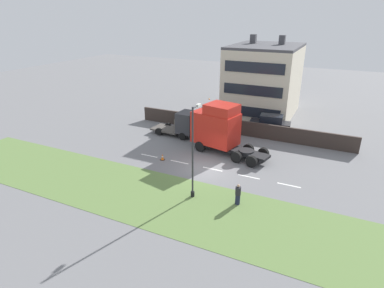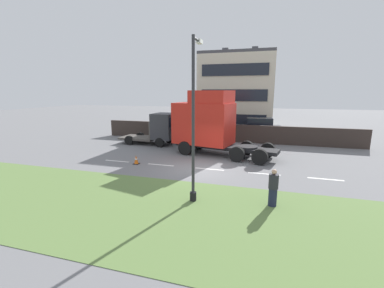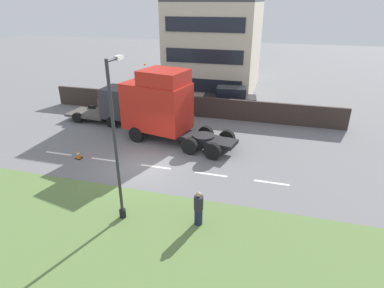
{
  "view_description": "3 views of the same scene",
  "coord_description": "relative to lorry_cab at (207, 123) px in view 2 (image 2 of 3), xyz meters",
  "views": [
    {
      "loc": [
        -22.9,
        -9.69,
        12.48
      ],
      "look_at": [
        -1.63,
        0.48,
        2.72
      ],
      "focal_mm": 30.0,
      "sensor_mm": 36.0,
      "label": 1
    },
    {
      "loc": [
        -14.63,
        -3.93,
        4.64
      ],
      "look_at": [
        0.36,
        0.51,
        1.41
      ],
      "focal_mm": 24.0,
      "sensor_mm": 36.0,
      "label": 2
    },
    {
      "loc": [
        -14.85,
        -7.0,
        8.62
      ],
      "look_at": [
        1.2,
        -2.49,
        1.11
      ],
      "focal_mm": 30.0,
      "sensor_mm": 36.0,
      "label": 3
    }
  ],
  "objects": [
    {
      "name": "lane_markings",
      "position": [
        -3.8,
        -1.05,
        -2.36
      ],
      "size": [
        0.16,
        14.6,
        0.0
      ],
      "color": "white",
      "rests_on": "ground"
    },
    {
      "name": "ground_plane",
      "position": [
        -3.8,
        -0.35,
        -2.37
      ],
      "size": [
        120.0,
        120.0,
        0.0
      ],
      "primitive_type": "plane",
      "color": "slate",
      "rests_on": "ground"
    },
    {
      "name": "lorry_cab",
      "position": [
        0.0,
        0.0,
        0.0
      ],
      "size": [
        3.97,
        7.86,
        4.84
      ],
      "rotation": [
        0.0,
        0.0,
        -0.21
      ],
      "color": "black",
      "rests_on": "ground"
    },
    {
      "name": "traffic_cone_lead",
      "position": [
        -4.06,
        3.76,
        -2.08
      ],
      "size": [
        0.36,
        0.36,
        0.58
      ],
      "color": "black",
      "rests_on": "ground"
    },
    {
      "name": "flatbed_truck",
      "position": [
        2.08,
        4.7,
        -0.92
      ],
      "size": [
        2.38,
        5.17,
        2.77
      ],
      "rotation": [
        0.0,
        0.0,
        3.08
      ],
      "color": "#333338",
      "rests_on": "ground"
    },
    {
      "name": "grass_verge",
      "position": [
        -9.8,
        -0.35,
        -2.36
      ],
      "size": [
        7.0,
        44.0,
        0.01
      ],
      "color": "#607F42",
      "rests_on": "ground"
    },
    {
      "name": "pedestrian",
      "position": [
        -8.05,
        -4.65,
        -1.6
      ],
      "size": [
        0.39,
        0.39,
        1.57
      ],
      "color": "#1E233D",
      "rests_on": "ground"
    },
    {
      "name": "boundary_wall",
      "position": [
        5.2,
        -0.35,
        -1.56
      ],
      "size": [
        0.25,
        24.0,
        1.62
      ],
      "color": "#382D28",
      "rests_on": "ground"
    },
    {
      "name": "building_block",
      "position": [
        13.74,
        -0.75,
        2.02
      ],
      "size": [
        10.36,
        7.96,
        9.86
      ],
      "color": "beige",
      "rests_on": "ground"
    },
    {
      "name": "parked_car",
      "position": [
        6.9,
        -3.44,
        -1.33
      ],
      "size": [
        2.2,
        4.47,
        2.14
      ],
      "rotation": [
        0.0,
        0.0,
        0.12
      ],
      "color": "black",
      "rests_on": "ground"
    },
    {
      "name": "lamp_post",
      "position": [
        -8.4,
        -1.39,
        0.82
      ],
      "size": [
        1.26,
        0.28,
        6.75
      ],
      "color": "black",
      "rests_on": "ground"
    }
  ]
}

